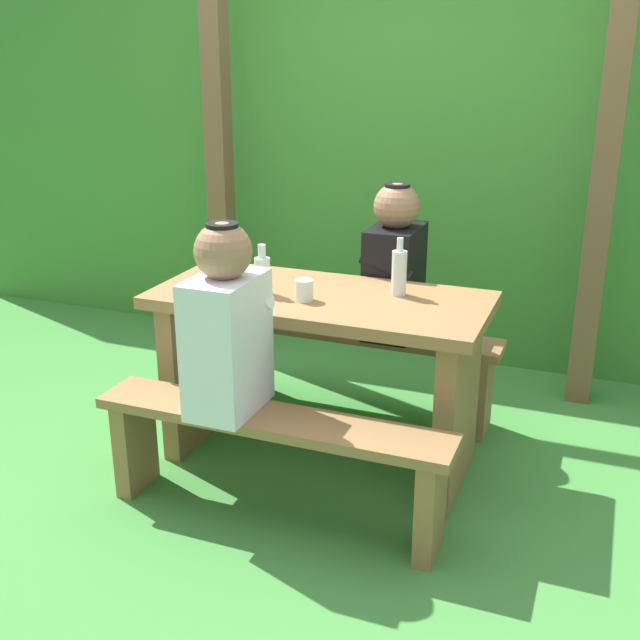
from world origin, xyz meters
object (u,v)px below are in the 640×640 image
at_px(bench_far, 357,352).
at_px(bottle_left, 262,274).
at_px(bench_near, 272,445).
at_px(person_white_shirt, 227,326).
at_px(bottle_right, 399,272).
at_px(picnic_table, 320,350).
at_px(drinking_glass, 304,290).
at_px(person_black_coat, 394,267).

xyz_separation_m(bench_far, bottle_left, (-0.22, -0.58, 0.54)).
relative_size(bench_near, person_white_shirt, 1.95).
height_order(bottle_left, bottle_right, bottle_right).
relative_size(picnic_table, bench_near, 1.00).
bearing_deg(picnic_table, drinking_glass, -106.74).
relative_size(bench_far, bottle_left, 6.61).
xyz_separation_m(bench_near, drinking_glass, (-0.03, 0.40, 0.49)).
height_order(person_black_coat, bottle_right, person_black_coat).
height_order(person_black_coat, drinking_glass, person_black_coat).
relative_size(bench_near, bottle_left, 6.61).
bearing_deg(bench_far, person_black_coat, -1.08).
height_order(picnic_table, bottle_right, bottle_right).
distance_m(person_white_shirt, bottle_left, 0.43).
xyz_separation_m(picnic_table, bottle_right, (0.31, 0.11, 0.35)).
bearing_deg(picnic_table, person_black_coat, 70.58).
height_order(drinking_glass, bottle_right, bottle_right).
height_order(bench_near, drinking_glass, drinking_glass).
bearing_deg(person_white_shirt, picnic_table, 70.98).
height_order(bench_near, bottle_right, bottle_right).
xyz_separation_m(person_white_shirt, bottle_left, (-0.05, 0.42, 0.08)).
distance_m(bench_near, person_white_shirt, 0.49).
bearing_deg(picnic_table, person_white_shirt, -109.02).
bearing_deg(drinking_glass, picnic_table, 73.26).
height_order(drinking_glass, bottle_left, bottle_left).
distance_m(bench_near, drinking_glass, 0.64).
xyz_separation_m(bench_far, bottle_right, (0.31, -0.39, 0.55)).
distance_m(person_white_shirt, drinking_glass, 0.42).
xyz_separation_m(picnic_table, person_white_shirt, (-0.17, -0.50, 0.25)).
height_order(person_white_shirt, person_black_coat, same).
distance_m(drinking_glass, bottle_right, 0.40).
bearing_deg(picnic_table, bench_far, 90.00).
height_order(bench_far, person_white_shirt, person_white_shirt).
bearing_deg(bottle_right, bottle_left, -159.72).
relative_size(bench_far, person_black_coat, 1.95).
bearing_deg(bottle_left, bench_near, -62.03).
bearing_deg(bottle_right, person_black_coat, 108.50).
distance_m(bench_far, drinking_glass, 0.78).
height_order(bench_near, person_white_shirt, person_white_shirt).
distance_m(person_black_coat, bottle_left, 0.71).
distance_m(bench_far, person_white_shirt, 1.11).
xyz_separation_m(person_black_coat, drinking_glass, (-0.21, -0.60, 0.04)).
xyz_separation_m(bench_near, person_white_shirt, (-0.17, 0.00, 0.46)).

